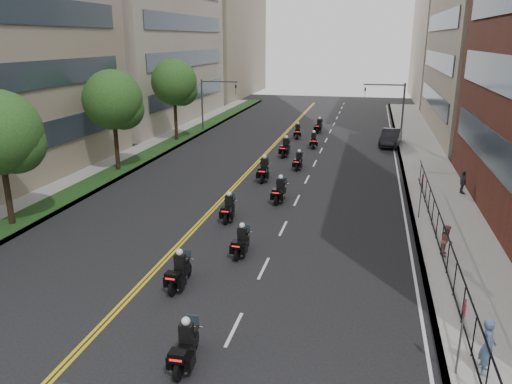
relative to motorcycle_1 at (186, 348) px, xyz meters
The scene contains 24 objects.
sidewalk_right 24.31m from the motorcycle_1, 66.43° to the left, with size 4.00×90.00×0.15m, color gray.
sidewalk_left 26.46m from the motorcycle_1, 122.67° to the left, with size 4.00×90.00×0.15m, color gray.
grass_strip 26.04m from the motorcycle_1, 121.19° to the left, with size 2.00×90.00×0.04m, color black.
building_right_far 78.66m from the motorcycle_1, 75.68° to the left, with size 15.00×28.00×26.00m, color gray.
building_left_far 80.05m from the motorcycle_1, 107.88° to the left, with size 16.00×28.00×26.00m, color gray.
iron_fence 12.73m from the motorcycle_1, 46.77° to the left, with size 0.05×28.00×1.50m.
street_trees 21.21m from the motorcycle_1, 130.01° to the left, with size 4.40×38.40×7.98m.
traffic_signal_right 40.05m from the motorcycle_1, 79.53° to the left, with size 4.09×0.20×5.60m.
traffic_signal_left 41.13m from the motorcycle_1, 106.75° to the left, with size 4.09×0.20×5.60m.
motorcycle_1 is the anchor object (origin of this frame).
motorcycle_2 5.22m from the motorcycle_1, 113.48° to the left, with size 0.52×2.23×1.65m.
motorcycle_3 8.47m from the motorcycle_1, 92.78° to the left, with size 0.51×2.13×1.57m.
motorcycle_4 13.06m from the motorcycle_1, 100.08° to the left, with size 0.56×2.23×1.65m.
motorcycle_5 16.73m from the motorcycle_1, 90.29° to the left, with size 0.63×2.34×1.73m.
motorcycle_6 21.39m from the motorcycle_1, 95.56° to the left, with size 0.65×2.55×1.88m.
motorcycle_7 25.08m from the motorcycle_1, 90.26° to the left, with size 0.52×2.11×1.56m.
motorcycle_8 29.25m from the motorcycle_1, 93.64° to the left, with size 0.64×2.48×1.83m.
motorcycle_9 33.29m from the motorcycle_1, 89.83° to the left, with size 0.66×2.21×1.64m.
motorcycle_10 37.66m from the motorcycle_1, 93.10° to the left, with size 0.62×2.25×1.66m.
motorcycle_11 41.28m from the motorcycle_1, 90.35° to the left, with size 0.67×2.31×1.71m.
parked_sedan 36.61m from the motorcycle_1, 78.79° to the left, with size 1.65×4.74×1.56m, color black.
pedestrian_a 9.08m from the motorcycle_1, ahead, with size 0.66×0.43×1.81m, color #455C7F.
pedestrian_b 13.62m from the motorcycle_1, 49.09° to the left, with size 0.71×0.55×1.45m, color #955351.
pedestrian_c 23.51m from the motorcycle_1, 61.49° to the left, with size 0.87×0.36×1.49m, color #393940.
Camera 1 is at (7.39, -9.75, 9.79)m, focal length 35.00 mm.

